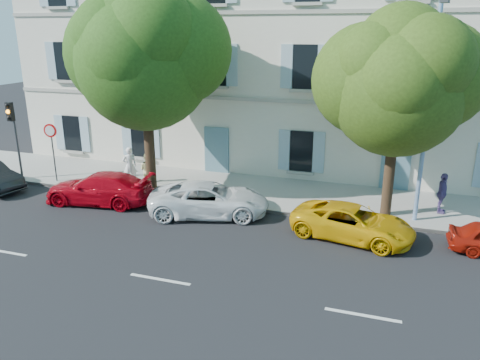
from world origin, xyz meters
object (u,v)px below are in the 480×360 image
(traffic_light, at_px, (13,124))
(road_sign, at_px, (52,140))
(street_lamp, at_px, (429,102))
(pedestrian_a, at_px, (130,166))
(tree_right, at_px, (398,89))
(car_white_coupe, at_px, (209,199))
(tree_left, at_px, (144,63))
(pedestrian_c, at_px, (442,193))
(pedestrian_b, at_px, (148,170))
(car_yellow_supercar, at_px, (353,222))
(car_red_coupe, at_px, (99,188))

(traffic_light, distance_m, road_sign, 2.04)
(street_lamp, bearing_deg, pedestrian_a, 176.93)
(tree_right, xyz_separation_m, road_sign, (-15.50, -0.46, -2.93))
(road_sign, bearing_deg, tree_right, 1.71)
(car_white_coupe, xyz_separation_m, tree_left, (-3.41, 1.48, 5.24))
(car_white_coupe, bearing_deg, tree_left, 50.04)
(car_white_coupe, bearing_deg, road_sign, 64.07)
(tree_left, relative_size, pedestrian_a, 4.99)
(road_sign, relative_size, pedestrian_c, 1.70)
(road_sign, bearing_deg, pedestrian_b, 6.95)
(tree_left, height_order, tree_right, tree_left)
(car_yellow_supercar, distance_m, street_lamp, 5.12)
(tree_right, distance_m, pedestrian_a, 12.49)
(traffic_light, bearing_deg, car_yellow_supercar, -5.55)
(tree_left, xyz_separation_m, traffic_light, (-7.13, -0.36, -3.00))
(car_red_coupe, relative_size, pedestrian_a, 2.61)
(tree_left, xyz_separation_m, street_lamp, (11.37, 0.03, -1.12))
(pedestrian_a, bearing_deg, pedestrian_c, 145.18)
(road_sign, bearing_deg, pedestrian_c, 4.42)
(traffic_light, relative_size, street_lamp, 0.47)
(car_red_coupe, distance_m, traffic_light, 6.08)
(car_white_coupe, bearing_deg, traffic_light, 67.38)
(car_red_coupe, xyz_separation_m, car_white_coupe, (5.05, 0.22, -0.01))
(tree_right, xyz_separation_m, pedestrian_a, (-11.80, 0.32, -4.08))
(car_white_coupe, relative_size, pedestrian_c, 2.90)
(pedestrian_b, bearing_deg, pedestrian_a, -0.56)
(car_yellow_supercar, distance_m, road_sign, 14.62)
(car_yellow_supercar, height_order, road_sign, road_sign)
(car_yellow_supercar, relative_size, traffic_light, 1.15)
(street_lamp, bearing_deg, car_white_coupe, -169.25)
(car_yellow_supercar, relative_size, street_lamp, 0.54)
(pedestrian_a, bearing_deg, traffic_light, -26.20)
(pedestrian_a, relative_size, pedestrian_b, 1.09)
(car_red_coupe, height_order, pedestrian_c, pedestrian_c)
(car_yellow_supercar, xyz_separation_m, pedestrian_c, (3.19, 3.25, 0.37))
(car_white_coupe, height_order, traffic_light, traffic_light)
(traffic_light, height_order, road_sign, traffic_light)
(pedestrian_b, height_order, pedestrian_c, pedestrian_c)
(tree_left, relative_size, street_lamp, 1.09)
(tree_left, xyz_separation_m, pedestrian_a, (-1.54, 0.73, -4.86))
(road_sign, height_order, street_lamp, street_lamp)
(pedestrian_b, bearing_deg, car_yellow_supercar, 175.45)
(pedestrian_c, bearing_deg, street_lamp, 147.91)
(car_yellow_supercar, height_order, traffic_light, traffic_light)
(traffic_light, relative_size, pedestrian_a, 2.13)
(road_sign, bearing_deg, tree_left, 0.56)
(car_red_coupe, xyz_separation_m, pedestrian_a, (0.10, 2.42, 0.37))
(car_white_coupe, xyz_separation_m, pedestrian_a, (-4.95, 2.20, 0.37))
(street_lamp, height_order, pedestrian_b, street_lamp)
(tree_left, bearing_deg, car_yellow_supercar, -11.97)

